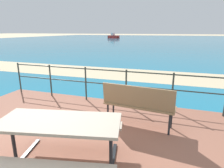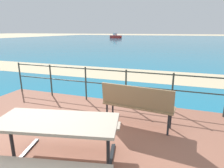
# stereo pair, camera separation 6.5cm
# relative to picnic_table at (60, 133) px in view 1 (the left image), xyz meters

# --- Properties ---
(ground_plane) EXTENTS (240.00, 240.00, 0.00)m
(ground_plane) POSITION_rel_picnic_table_xyz_m (-0.36, 0.35, -0.64)
(ground_plane) COLOR beige
(patio_paving) EXTENTS (6.40, 5.20, 0.06)m
(patio_paving) POSITION_rel_picnic_table_xyz_m (-0.36, 0.35, -0.61)
(patio_paving) COLOR #935B47
(patio_paving) RESTS_ON ground
(sea_water) EXTENTS (90.00, 90.00, 0.01)m
(sea_water) POSITION_rel_picnic_table_xyz_m (-0.36, 40.35, -0.64)
(sea_water) COLOR teal
(sea_water) RESTS_ON ground
(beach_strip) EXTENTS (54.02, 3.15, 0.01)m
(beach_strip) POSITION_rel_picnic_table_xyz_m (-0.36, 6.65, -0.63)
(beach_strip) COLOR beige
(beach_strip) RESTS_ON ground
(picnic_table) EXTENTS (1.89, 1.66, 0.77)m
(picnic_table) POSITION_rel_picnic_table_xyz_m (0.00, 0.00, 0.00)
(picnic_table) COLOR tan
(picnic_table) RESTS_ON patio_paving
(park_bench) EXTENTS (1.48, 0.55, 0.91)m
(park_bench) POSITION_rel_picnic_table_xyz_m (0.78, 1.60, -0.03)
(park_bench) COLOR #8C704C
(park_bench) RESTS_ON patio_paving
(railing_fence) EXTENTS (5.94, 0.04, 0.96)m
(railing_fence) POSITION_rel_picnic_table_xyz_m (-0.36, 2.75, 0.02)
(railing_fence) COLOR #2D3833
(railing_fence) RESTS_ON patio_paving
(boat_near) EXTENTS (3.60, 2.23, 1.43)m
(boat_near) POSITION_rel_picnic_table_xyz_m (-15.13, 48.98, -0.18)
(boat_near) COLOR red
(boat_near) RESTS_ON sea_water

